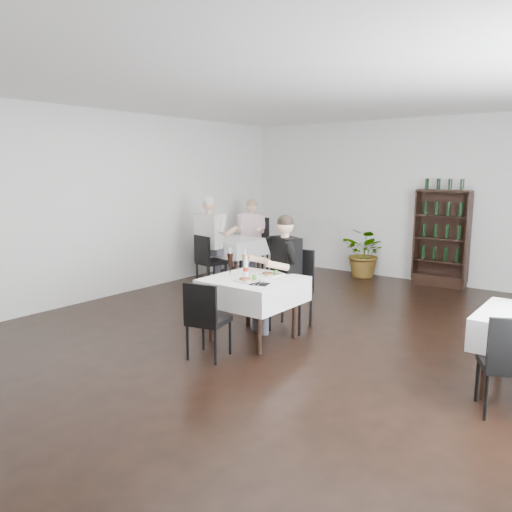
{
  "coord_description": "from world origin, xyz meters",
  "views": [
    {
      "loc": [
        3.29,
        -4.67,
        2.06
      ],
      "look_at": [
        -0.41,
        0.2,
        1.0
      ],
      "focal_mm": 35.0,
      "sensor_mm": 36.0,
      "label": 1
    }
  ],
  "objects_px": {
    "wine_shelf": "(441,239)",
    "main_table": "(253,290)",
    "potted_tree": "(366,253)",
    "diner_main": "(280,264)"
  },
  "relations": [
    {
      "from": "wine_shelf",
      "to": "potted_tree",
      "type": "relative_size",
      "value": 1.83
    },
    {
      "from": "main_table",
      "to": "diner_main",
      "type": "relative_size",
      "value": 0.69
    },
    {
      "from": "main_table",
      "to": "potted_tree",
      "type": "height_order",
      "value": "potted_tree"
    },
    {
      "from": "diner_main",
      "to": "potted_tree",
      "type": "bearing_deg",
      "value": 97.68
    },
    {
      "from": "wine_shelf",
      "to": "main_table",
      "type": "relative_size",
      "value": 1.7
    },
    {
      "from": "potted_tree",
      "to": "diner_main",
      "type": "bearing_deg",
      "value": -82.32
    },
    {
      "from": "wine_shelf",
      "to": "main_table",
      "type": "height_order",
      "value": "wine_shelf"
    },
    {
      "from": "wine_shelf",
      "to": "potted_tree",
      "type": "xyz_separation_m",
      "value": [
        -1.37,
        -0.14,
        -0.37
      ]
    },
    {
      "from": "potted_tree",
      "to": "diner_main",
      "type": "height_order",
      "value": "diner_main"
    },
    {
      "from": "main_table",
      "to": "diner_main",
      "type": "height_order",
      "value": "diner_main"
    }
  ]
}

